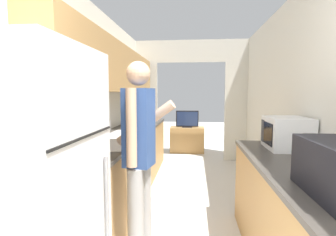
{
  "coord_description": "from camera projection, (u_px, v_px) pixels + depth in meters",
  "views": [
    {
      "loc": [
        0.08,
        -0.77,
        1.41
      ],
      "look_at": [
        -0.29,
        2.87,
        1.06
      ],
      "focal_mm": 28.0,
      "sensor_mm": 36.0,
      "label": 1
    }
  ],
  "objects": [
    {
      "name": "wall_left",
      "position": [
        91.0,
        90.0,
        3.03
      ],
      "size": [
        0.38,
        7.13,
        2.5
      ],
      "color": "silver",
      "rests_on": "ground_plane"
    },
    {
      "name": "counter_left",
      "position": [
        128.0,
        161.0,
        3.74
      ],
      "size": [
        0.62,
        3.74,
        0.88
      ],
      "color": "#B2844C",
      "rests_on": "ground_plane"
    },
    {
      "name": "television",
      "position": [
        187.0,
        119.0,
        6.19
      ],
      "size": [
        0.53,
        0.16,
        0.4
      ],
      "color": "black",
      "rests_on": "tv_cabinet"
    },
    {
      "name": "tv_cabinet",
      "position": [
        187.0,
        140.0,
        6.28
      ],
      "size": [
        0.8,
        0.42,
        0.6
      ],
      "color": "#B2844C",
      "rests_on": "ground_plane"
    },
    {
      "name": "wall_right",
      "position": [
        315.0,
        111.0,
        2.41
      ],
      "size": [
        0.06,
        7.13,
        2.5
      ],
      "color": "silver",
      "rests_on": "ground_plane"
    },
    {
      "name": "refrigerator",
      "position": [
        27.0,
        202.0,
        1.41
      ],
      "size": [
        0.72,
        0.76,
        1.66
      ],
      "color": "white",
      "rests_on": "ground_plane"
    },
    {
      "name": "microwave",
      "position": [
        287.0,
        133.0,
        2.48
      ],
      "size": [
        0.37,
        0.45,
        0.3
      ],
      "color": "white",
      "rests_on": "counter_right"
    },
    {
      "name": "wall_far_with_doorway",
      "position": [
        191.0,
        93.0,
        5.48
      ],
      "size": [
        2.71,
        0.06,
        2.5
      ],
      "color": "silver",
      "rests_on": "ground_plane"
    },
    {
      "name": "counter_right",
      "position": [
        298.0,
        225.0,
        1.94
      ],
      "size": [
        0.62,
        2.07,
        0.88
      ],
      "color": "#B2844C",
      "rests_on": "ground_plane"
    },
    {
      "name": "range_oven",
      "position": [
        123.0,
        167.0,
        3.45
      ],
      "size": [
        0.66,
        0.74,
        1.02
      ],
      "color": "white",
      "rests_on": "ground_plane"
    },
    {
      "name": "person",
      "position": [
        139.0,
        158.0,
        2.11
      ],
      "size": [
        0.54,
        0.42,
        1.66
      ],
      "rotation": [
        0.0,
        0.0,
        1.4
      ],
      "color": "#9E9E9E",
      "rests_on": "ground_plane"
    }
  ]
}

